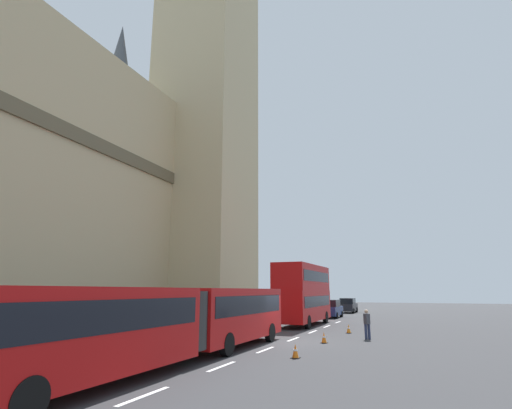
{
  "coord_description": "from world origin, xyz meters",
  "views": [
    {
      "loc": [
        -22.01,
        -7.17,
        2.79
      ],
      "look_at": [
        4.64,
        3.73,
        9.1
      ],
      "focal_mm": 27.66,
      "sensor_mm": 36.0,
      "label": 1
    }
  ],
  "objects": [
    {
      "name": "ground_plane",
      "position": [
        0.0,
        0.0,
        0.0
      ],
      "size": [
        160.0,
        160.0,
        0.0
      ],
      "primitive_type": "plane",
      "color": "#333335"
    },
    {
      "name": "traffic_cone_west",
      "position": [
        -5.06,
        -2.04,
        0.28
      ],
      "size": [
        0.36,
        0.36,
        0.58
      ],
      "color": "black",
      "rests_on": "ground_plane"
    },
    {
      "name": "sedan_trailing",
      "position": [
        31.35,
        1.7,
        0.91
      ],
      "size": [
        4.4,
        1.86,
        1.85
      ],
      "color": "black",
      "rests_on": "ground_plane"
    },
    {
      "name": "pedestrian_near_cones",
      "position": [
        2.99,
        -4.06,
        0.91
      ],
      "size": [
        0.47,
        0.42,
        1.69
      ],
      "color": "#262D4C",
      "rests_on": "ground_plane"
    },
    {
      "name": "clock_tower",
      "position": [
        17.99,
        15.98,
        39.1
      ],
      "size": [
        11.61,
        11.61,
        74.25
      ],
      "color": "#C6B284",
      "rests_on": "ground_plane"
    },
    {
      "name": "articulated_bus",
      "position": [
        -7.92,
        1.99,
        1.75
      ],
      "size": [
        18.48,
        2.54,
        2.9
      ],
      "color": "#B20F0F",
      "rests_on": "ground_plane"
    },
    {
      "name": "traffic_cone_east",
      "position": [
        6.0,
        -2.46,
        0.28
      ],
      "size": [
        0.36,
        0.36,
        0.58
      ],
      "color": "black",
      "rests_on": "ground_plane"
    },
    {
      "name": "sedan_lead",
      "position": [
        21.1,
        1.83,
        0.91
      ],
      "size": [
        4.4,
        1.86,
        1.85
      ],
      "color": "navy",
      "rests_on": "ground_plane"
    },
    {
      "name": "double_decker_bus",
      "position": [
        10.92,
        2.0,
        2.71
      ],
      "size": [
        9.46,
        2.54,
        4.9
      ],
      "color": "#B20F0F",
      "rests_on": "ground_plane"
    },
    {
      "name": "lane_centre_marking",
      "position": [
        1.29,
        0.0,
        0.01
      ],
      "size": [
        29.8,
        0.16,
        0.01
      ],
      "color": "silver",
      "rests_on": "ground_plane"
    },
    {
      "name": "traffic_cone_middle",
      "position": [
        0.26,
        -2.07,
        0.28
      ],
      "size": [
        0.36,
        0.36,
        0.58
      ],
      "color": "black",
      "rests_on": "ground_plane"
    }
  ]
}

